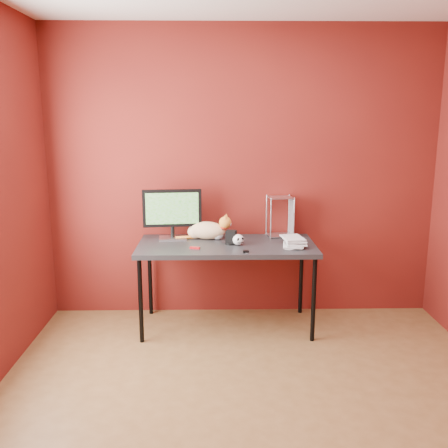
{
  "coord_description": "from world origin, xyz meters",
  "views": [
    {
      "loc": [
        -0.25,
        -2.73,
        1.82
      ],
      "look_at": [
        -0.18,
        1.15,
        0.97
      ],
      "focal_mm": 40.0,
      "sensor_mm": 36.0,
      "label": 1
    }
  ],
  "objects_px": {
    "book_stack": "(286,194)",
    "monitor": "(172,212)",
    "desk": "(227,249)",
    "skull_mug": "(238,240)",
    "cat": "(207,230)",
    "speaker": "(231,238)"
  },
  "relations": [
    {
      "from": "desk",
      "to": "skull_mug",
      "type": "distance_m",
      "value": 0.15
    },
    {
      "from": "cat",
      "to": "desk",
      "type": "bearing_deg",
      "value": -33.58
    },
    {
      "from": "desk",
      "to": "speaker",
      "type": "height_order",
      "value": "speaker"
    },
    {
      "from": "skull_mug",
      "to": "book_stack",
      "type": "distance_m",
      "value": 0.55
    },
    {
      "from": "skull_mug",
      "to": "speaker",
      "type": "relative_size",
      "value": 0.88
    },
    {
      "from": "skull_mug",
      "to": "book_stack",
      "type": "xyz_separation_m",
      "value": [
        0.38,
        -0.04,
        0.4
      ]
    },
    {
      "from": "book_stack",
      "to": "monitor",
      "type": "bearing_deg",
      "value": 165.17
    },
    {
      "from": "desk",
      "to": "book_stack",
      "type": "relative_size",
      "value": 1.69
    },
    {
      "from": "cat",
      "to": "book_stack",
      "type": "distance_m",
      "value": 0.79
    },
    {
      "from": "monitor",
      "to": "book_stack",
      "type": "relative_size",
      "value": 0.58
    },
    {
      "from": "cat",
      "to": "book_stack",
      "type": "xyz_separation_m",
      "value": [
        0.65,
        -0.26,
        0.36
      ]
    },
    {
      "from": "book_stack",
      "to": "cat",
      "type": "bearing_deg",
      "value": 158.29
    },
    {
      "from": "speaker",
      "to": "monitor",
      "type": "bearing_deg",
      "value": 175.98
    },
    {
      "from": "skull_mug",
      "to": "monitor",
      "type": "bearing_deg",
      "value": 135.2
    },
    {
      "from": "monitor",
      "to": "speaker",
      "type": "distance_m",
      "value": 0.57
    },
    {
      "from": "monitor",
      "to": "desk",
      "type": "bearing_deg",
      "value": -25.18
    },
    {
      "from": "desk",
      "to": "monitor",
      "type": "relative_size",
      "value": 2.93
    },
    {
      "from": "desk",
      "to": "monitor",
      "type": "bearing_deg",
      "value": 160.33
    },
    {
      "from": "desk",
      "to": "cat",
      "type": "xyz_separation_m",
      "value": [
        -0.17,
        0.17,
        0.13
      ]
    },
    {
      "from": "desk",
      "to": "skull_mug",
      "type": "xyz_separation_m",
      "value": [
        0.1,
        -0.05,
        0.1
      ]
    },
    {
      "from": "desk",
      "to": "cat",
      "type": "height_order",
      "value": "cat"
    },
    {
      "from": "desk",
      "to": "monitor",
      "type": "height_order",
      "value": "monitor"
    }
  ]
}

